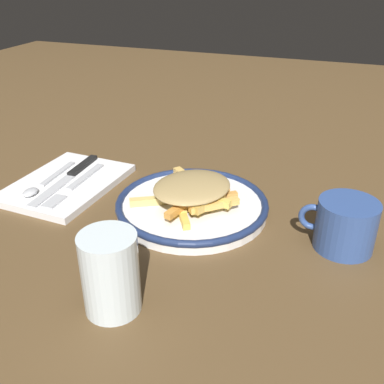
% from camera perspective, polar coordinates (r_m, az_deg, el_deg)
% --- Properties ---
extents(ground_plane, '(2.60, 2.60, 0.00)m').
position_cam_1_polar(ground_plane, '(0.74, -0.00, -2.53)').
color(ground_plane, brown).
extents(plate, '(0.25, 0.25, 0.02)m').
position_cam_1_polar(plate, '(0.74, -0.00, -1.71)').
color(plate, white).
rests_on(plate, ground_plane).
extents(fries_heap, '(0.17, 0.17, 0.04)m').
position_cam_1_polar(fries_heap, '(0.72, 0.09, 0.19)').
color(fries_heap, gold).
rests_on(fries_heap, plate).
extents(napkin, '(0.17, 0.23, 0.01)m').
position_cam_1_polar(napkin, '(0.85, -15.68, 1.04)').
color(napkin, silver).
rests_on(napkin, ground_plane).
extents(fork, '(0.02, 0.18, 0.01)m').
position_cam_1_polar(fork, '(0.83, -14.62, 0.91)').
color(fork, silver).
rests_on(fork, napkin).
extents(knife, '(0.02, 0.21, 0.01)m').
position_cam_1_polar(knife, '(0.86, -15.09, 2.13)').
color(knife, black).
rests_on(knife, napkin).
extents(spoon, '(0.02, 0.15, 0.01)m').
position_cam_1_polar(spoon, '(0.84, -18.57, 0.91)').
color(spoon, silver).
rests_on(spoon, napkin).
extents(water_glass, '(0.07, 0.07, 0.10)m').
position_cam_1_polar(water_glass, '(0.54, -10.35, -10.13)').
color(water_glass, silver).
rests_on(water_glass, ground_plane).
extents(coffee_mug, '(0.11, 0.09, 0.07)m').
position_cam_1_polar(coffee_mug, '(0.68, 18.89, -3.98)').
color(coffee_mug, '#314D8C').
rests_on(coffee_mug, ground_plane).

